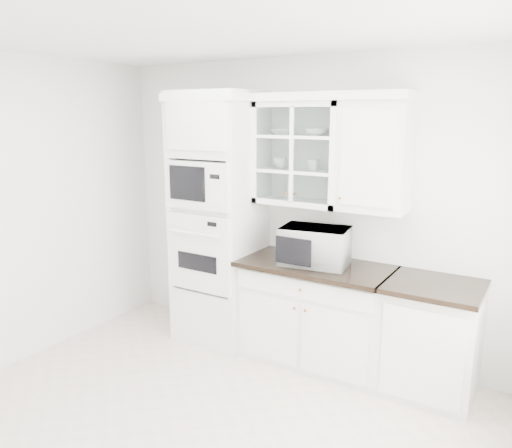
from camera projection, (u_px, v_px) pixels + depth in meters
The scene contains 13 objects.
ground at pixel (190, 434), 3.48m from camera, with size 4.00×3.50×0.01m, color beige.
room_shell at pixel (222, 175), 3.46m from camera, with size 4.00×3.50×2.70m.
oven_column at pixel (218, 220), 4.79m from camera, with size 0.76×0.68×2.40m.
base_cabinet_run at pixel (316, 312), 4.45m from camera, with size 1.32×0.67×0.92m.
extra_base_cabinet at pixel (431, 338), 3.94m from camera, with size 0.72×0.67×0.92m.
upper_cabinet_glass at pixel (300, 154), 4.39m from camera, with size 0.80×0.33×0.90m.
upper_cabinet_solid at pixel (375, 157), 4.05m from camera, with size 0.55×0.33×0.90m, color white.
crown_molding at pixel (289, 97), 4.32m from camera, with size 2.14×0.38×0.07m, color white.
countertop_microwave at pixel (315, 245), 4.30m from camera, with size 0.56×0.47×0.33m, color white.
bowl_a at pixel (283, 132), 4.46m from camera, with size 0.22×0.22×0.05m, color white.
bowl_b at pixel (316, 132), 4.27m from camera, with size 0.20×0.20×0.06m, color white.
cup_a at pixel (280, 163), 4.50m from camera, with size 0.12×0.12×0.10m, color white.
cup_b at pixel (313, 165), 4.34m from camera, with size 0.11×0.11×0.10m, color white.
Camera 1 is at (2.01, -2.39, 2.19)m, focal length 35.00 mm.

